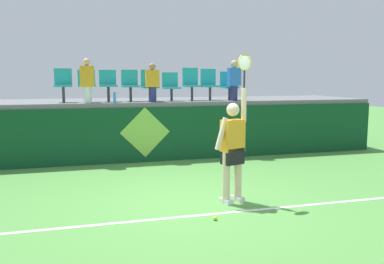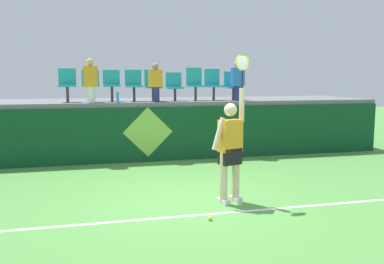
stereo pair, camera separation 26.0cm
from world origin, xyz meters
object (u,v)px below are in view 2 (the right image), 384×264
object	(u,v)px
stadium_chair_5	(174,85)
stadium_chair_8	(233,85)
tennis_ball	(210,218)
water_bottle	(118,97)
spectator_1	(91,80)
spectator_2	(156,82)
stadium_chair_7	(213,83)
stadium_chair_3	(134,84)
spectator_0	(238,79)
stadium_chair_6	(195,83)
stadium_chair_0	(67,83)
stadium_chair_1	(91,83)
stadium_chair_4	(153,84)
tennis_player	(230,147)
stadium_chair_2	(112,83)

from	to	relation	value
stadium_chair_5	stadium_chair_8	world-z (taller)	stadium_chair_8
tennis_ball	water_bottle	size ratio (longest dim) A/B	0.24
spectator_1	spectator_2	size ratio (longest dim) A/B	1.10
stadium_chair_7	spectator_1	world-z (taller)	spectator_1
stadium_chair_8	tennis_ball	bearing A→B (deg)	-112.64
stadium_chair_3	spectator_0	bearing A→B (deg)	-8.46
stadium_chair_6	stadium_chair_7	distance (m)	0.52
tennis_ball	stadium_chair_6	size ratio (longest dim) A/B	0.07
stadium_chair_7	tennis_ball	bearing A→B (deg)	-107.16
stadium_chair_0	stadium_chair_3	size ratio (longest dim) A/B	1.03
tennis_ball	stadium_chair_1	size ratio (longest dim) A/B	0.08
stadium_chair_4	stadium_chair_5	distance (m)	0.59
stadium_chair_1	stadium_chair_5	distance (m)	2.22
stadium_chair_5	stadium_chair_7	xyz separation A→B (m)	(1.10, 0.01, 0.06)
water_bottle	stadium_chair_3	world-z (taller)	stadium_chair_3
tennis_player	tennis_ball	bearing A→B (deg)	-126.45
stadium_chair_0	stadium_chair_8	bearing A→B (deg)	0.02
tennis_ball	spectator_2	size ratio (longest dim) A/B	0.07
stadium_chair_6	stadium_chair_7	size ratio (longest dim) A/B	1.03
stadium_chair_5	stadium_chair_7	size ratio (longest dim) A/B	0.88
stadium_chair_0	stadium_chair_2	size ratio (longest dim) A/B	1.04
spectator_2	stadium_chair_1	bearing A→B (deg)	165.83
stadium_chair_3	stadium_chair_5	bearing A→B (deg)	-0.06
water_bottle	spectator_1	bearing A→B (deg)	169.08
stadium_chair_2	stadium_chair_5	distance (m)	1.68
stadium_chair_2	stadium_chair_6	distance (m)	2.26
stadium_chair_6	spectator_1	size ratio (longest dim) A/B	0.82
stadium_chair_4	stadium_chair_7	size ratio (longest dim) A/B	0.96
stadium_chair_6	water_bottle	bearing A→B (deg)	-164.34
stadium_chair_5	spectator_1	world-z (taller)	spectator_1
stadium_chair_2	spectator_0	xyz separation A→B (m)	(3.36, -0.41, 0.10)
stadium_chair_7	stadium_chair_3	bearing A→B (deg)	-179.87
stadium_chair_5	spectator_1	distance (m)	2.28
stadium_chair_5	spectator_2	xyz separation A→B (m)	(-0.58, -0.42, 0.09)
water_bottle	spectator_2	size ratio (longest dim) A/B	0.27
stadium_chair_7	spectator_2	world-z (taller)	spectator_2
tennis_player	stadium_chair_0	bearing A→B (deg)	122.00
stadium_chair_7	stadium_chair_8	world-z (taller)	stadium_chair_7
tennis_player	stadium_chair_6	xyz separation A→B (m)	(0.54, 4.55, 1.04)
tennis_player	stadium_chair_5	world-z (taller)	tennis_player
tennis_ball	stadium_chair_1	xyz separation A→B (m)	(-1.68, 5.33, 1.96)
stadium_chair_3	stadium_chair_7	bearing A→B (deg)	0.13
tennis_player	spectator_0	distance (m)	4.58
stadium_chair_8	spectator_0	bearing A→B (deg)	-90.00
tennis_ball	stadium_chair_5	size ratio (longest dim) A/B	0.09
stadium_chair_1	stadium_chair_7	xyz separation A→B (m)	(3.32, 0.01, -0.00)
spectator_0	spectator_1	size ratio (longest dim) A/B	1.00
stadium_chair_0	stadium_chair_4	size ratio (longest dim) A/B	1.03
water_bottle	stadium_chair_3	size ratio (longest dim) A/B	0.32
stadium_chair_2	stadium_chair_7	distance (m)	2.78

